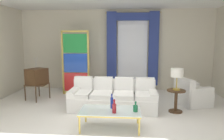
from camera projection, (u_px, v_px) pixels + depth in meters
The scene contains 14 objects.
ground_plane at pixel (108, 117), 5.24m from camera, with size 16.00×16.00×0.00m, color white.
wall_rear at pixel (116, 50), 8.04m from camera, with size 8.00×0.12×3.00m, color beige.
curtained_window at pixel (133, 44), 7.79m from camera, with size 2.00×0.17×2.70m.
couch_white_long at pixel (113, 98), 5.84m from camera, with size 2.36×0.99×0.86m.
coffee_table at pixel (110, 112), 4.54m from camera, with size 1.29×0.71×0.41m.
bottle_blue_decanter at pixel (112, 102), 4.63m from camera, with size 0.06×0.06×0.33m.
bottle_crystal_tall at pixel (114, 108), 4.34m from camera, with size 0.08×0.08×0.29m.
bottle_amber_squat at pixel (135, 108), 4.44m from camera, with size 0.10×0.10×0.22m.
vintage_tv at pixel (37, 77), 6.67m from camera, with size 0.70×0.74×1.35m.
armchair_white at pixel (191, 95), 6.19m from camera, with size 1.03×1.02×0.80m.
stained_glass_divider at pixel (76, 64), 7.27m from camera, with size 0.95×0.05×2.20m.
peacock_figurine at pixel (86, 90), 7.05m from camera, with size 0.44×0.60×0.50m.
round_side_table at pixel (176, 99), 5.57m from camera, with size 0.48×0.48×0.59m.
table_lamp_brass at pixel (177, 74), 5.47m from camera, with size 0.32×0.32×0.57m.
Camera 1 is at (0.46, -4.99, 1.93)m, focal length 33.92 mm.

